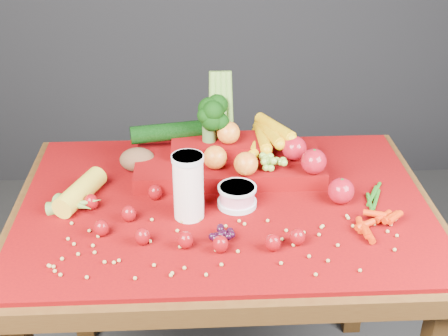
{
  "coord_description": "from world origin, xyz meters",
  "views": [
    {
      "loc": [
        -0.07,
        -1.38,
        1.62
      ],
      "look_at": [
        0.0,
        0.02,
        0.85
      ],
      "focal_mm": 50.0,
      "sensor_mm": 36.0,
      "label": 1
    }
  ],
  "objects_px": {
    "yogurt_bowl": "(237,195)",
    "produce_mound": "(234,154)",
    "table": "(224,235)",
    "milk_glass": "(188,184)"
  },
  "relations": [
    {
      "from": "yogurt_bowl",
      "to": "table",
      "type": "bearing_deg",
      "value": 146.38
    },
    {
      "from": "table",
      "to": "milk_glass",
      "type": "xyz_separation_m",
      "value": [
        -0.09,
        -0.07,
        0.2
      ]
    },
    {
      "from": "table",
      "to": "produce_mound",
      "type": "distance_m",
      "value": 0.23
    },
    {
      "from": "milk_glass",
      "to": "yogurt_bowl",
      "type": "relative_size",
      "value": 1.68
    },
    {
      "from": "yogurt_bowl",
      "to": "produce_mound",
      "type": "height_order",
      "value": "produce_mound"
    },
    {
      "from": "table",
      "to": "yogurt_bowl",
      "type": "relative_size",
      "value": 10.84
    },
    {
      "from": "milk_glass",
      "to": "yogurt_bowl",
      "type": "bearing_deg",
      "value": 19.97
    },
    {
      "from": "milk_glass",
      "to": "produce_mound",
      "type": "height_order",
      "value": "produce_mound"
    },
    {
      "from": "yogurt_bowl",
      "to": "produce_mound",
      "type": "distance_m",
      "value": 0.18
    },
    {
      "from": "yogurt_bowl",
      "to": "produce_mound",
      "type": "bearing_deg",
      "value": 88.68
    }
  ]
}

